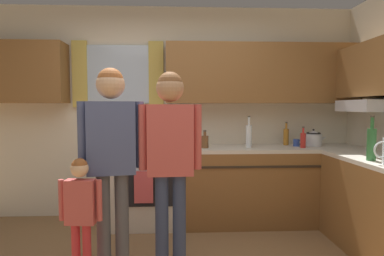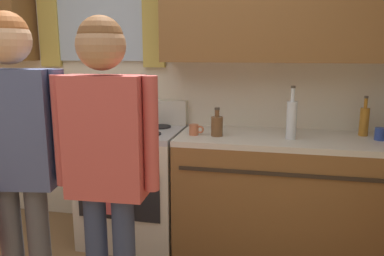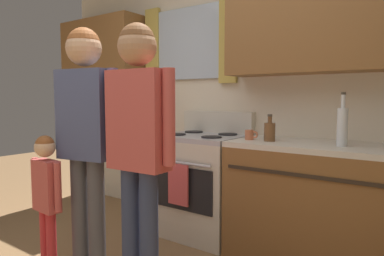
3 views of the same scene
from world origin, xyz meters
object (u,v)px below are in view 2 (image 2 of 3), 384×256
Objects in this scene: bottle_tall_clear at (292,119)px; mug_cobalt_blue at (381,134)px; cup_terracotta at (194,130)px; adult_in_plaid at (106,150)px; bottle_oil_amber at (364,121)px; adult_holding_child at (16,142)px; stove_oven at (134,183)px; bottle_squat_brown at (217,125)px.

bottle_tall_clear is 0.61m from mug_cobalt_blue.
adult_in_plaid is (-0.21, -1.02, 0.10)m from cup_terracotta.
adult_holding_child reaches higher than bottle_oil_amber.
stove_oven is at bearing -174.92° from bottle_oil_amber.
bottle_squat_brown is 1.79× the size of mug_cobalt_blue.
adult_holding_child reaches higher than cup_terracotta.
bottle_tall_clear is at bearing -3.19° from stove_oven.
cup_terracotta is 1.24m from adult_holding_child.
mug_cobalt_blue is (0.60, 0.09, -0.10)m from bottle_tall_clear.
bottle_squat_brown is 1.12m from mug_cobalt_blue.
adult_holding_child is (-0.84, -1.04, 0.08)m from bottle_squat_brown.
adult_holding_child reaches higher than stove_oven.
bottle_oil_amber reaches higher than cup_terracotta.
bottle_tall_clear is 1.28× the size of bottle_oil_amber.
adult_in_plaid reaches higher than cup_terracotta.
bottle_squat_brown reaches higher than stove_oven.
mug_cobalt_blue is at bearing 37.54° from adult_in_plaid.
adult_in_plaid is (-1.40, -1.27, 0.03)m from bottle_oil_amber.
bottle_oil_amber is 2.26m from adult_holding_child.
stove_oven reaches higher than cup_terracotta.
stove_oven is at bearing 172.81° from bottle_squat_brown.
mug_cobalt_blue is at bearing 5.11° from cup_terracotta.
adult_in_plaid is at bearing -101.53° from cup_terracotta.
bottle_squat_brown is 0.17m from cup_terracotta.
bottle_oil_amber is (1.70, 0.15, 0.54)m from stove_oven.
cup_terracotta is at bearing 56.54° from adult_holding_child.
bottle_squat_brown is (0.67, -0.08, 0.51)m from stove_oven.
adult_holding_child is 0.47m from adult_in_plaid.
bottle_tall_clear is at bearing -171.45° from mug_cobalt_blue.
mug_cobalt_blue is 2.27m from adult_holding_child.
bottle_tall_clear is at bearing 2.02° from cup_terracotta.
bottle_tall_clear is (1.19, -0.07, 0.57)m from stove_oven.
stove_oven is 3.85× the size of bottle_oil_amber.
bottle_oil_amber is at bearing 124.00° from mug_cobalt_blue.
adult_holding_child reaches higher than adult_in_plaid.
stove_oven is 10.11× the size of cup_terracotta.
adult_holding_child is at bearing -123.46° from cup_terracotta.
bottle_tall_clear reaches higher than stove_oven.
stove_oven is 9.58× the size of mug_cobalt_blue.
cup_terracotta is (-0.16, -0.01, -0.04)m from bottle_squat_brown.
adult_in_plaid reaches higher than bottle_tall_clear.
mug_cobalt_blue is 1.87m from adult_in_plaid.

